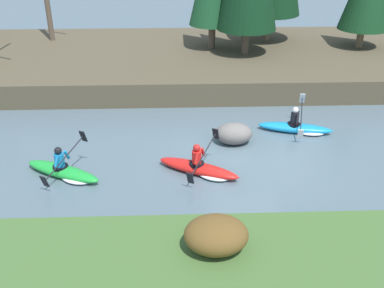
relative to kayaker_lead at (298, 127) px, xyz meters
name	(u,v)px	position (x,y,z in m)	size (l,w,h in m)	color
ground_plane	(248,158)	(-2.14, -1.89, -0.20)	(90.00, 90.00, 0.00)	slate
riverbank_far	(222,60)	(-2.14, 7.56, 0.32)	(44.00, 10.06, 1.04)	brown
shrub_clump_nearest	(216,235)	(-3.69, -7.05, 0.75)	(1.46, 1.22, 0.79)	brown
kayaker_lead	(298,127)	(0.00, 0.00, 0.00)	(2.78, 2.05, 1.20)	#1993D6
kayaker_middle	(201,168)	(-3.78, -2.86, 0.00)	(2.67, 1.93, 1.20)	red
kayaker_trailing	(65,171)	(-8.02, -2.88, 0.00)	(2.67, 1.94, 1.20)	green
boulder_midstream	(234,134)	(-2.51, -0.77, 0.17)	(1.31, 1.02, 0.74)	slate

